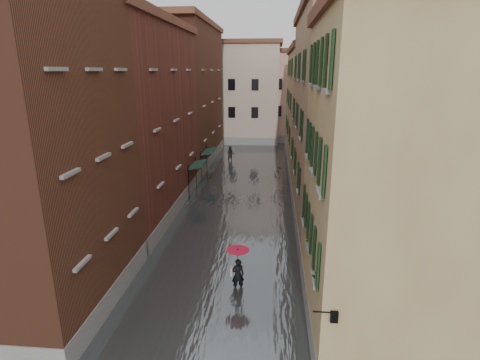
% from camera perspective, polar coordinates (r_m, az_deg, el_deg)
% --- Properties ---
extents(ground, '(120.00, 120.00, 0.00)m').
position_cam_1_polar(ground, '(18.37, -3.57, -15.70)').
color(ground, '#58585B').
rests_on(ground, ground).
extents(floodwater, '(10.00, 60.00, 0.20)m').
position_cam_1_polar(floodwater, '(30.07, 0.13, -2.34)').
color(floodwater, '#4C5154').
rests_on(floodwater, ground).
extents(building_left_near, '(6.00, 8.00, 13.00)m').
position_cam_1_polar(building_left_near, '(16.72, -29.63, 3.03)').
color(building_left_near, brown).
rests_on(building_left_near, ground).
extents(building_left_mid, '(6.00, 14.00, 12.50)m').
position_cam_1_polar(building_left_mid, '(26.39, -16.14, 8.13)').
color(building_left_mid, brown).
rests_on(building_left_mid, ground).
extents(building_left_far, '(6.00, 16.00, 14.00)m').
position_cam_1_polar(building_left_far, '(40.59, -8.57, 12.32)').
color(building_left_far, brown).
rests_on(building_left_far, ground).
extents(building_right_near, '(6.00, 8.00, 11.50)m').
position_cam_1_polar(building_right_near, '(14.66, 22.83, -0.75)').
color(building_right_near, '#9B7A50').
rests_on(building_right_near, ground).
extents(building_right_mid, '(6.00, 14.00, 13.00)m').
position_cam_1_polar(building_right_mid, '(24.99, 15.67, 8.31)').
color(building_right_mid, '#95785A').
rests_on(building_right_mid, ground).
extents(building_right_far, '(6.00, 16.00, 11.50)m').
position_cam_1_polar(building_right_far, '(39.83, 11.83, 10.27)').
color(building_right_far, '#9B7A50').
rests_on(building_right_far, ground).
extents(building_end_cream, '(12.00, 9.00, 13.00)m').
position_cam_1_polar(building_end_cream, '(53.75, -0.73, 12.91)').
color(building_end_cream, '#C2AE9A').
rests_on(building_end_cream, ground).
extents(building_end_pink, '(10.00, 9.00, 12.00)m').
position_cam_1_polar(building_end_pink, '(55.61, 8.98, 12.31)').
color(building_end_pink, '#CB958F').
rests_on(building_end_pink, ground).
extents(awning_near, '(1.09, 2.89, 2.80)m').
position_cam_1_polar(awning_near, '(30.09, -6.46, 2.26)').
color(awning_near, '#142D23').
rests_on(awning_near, ground).
extents(awning_far, '(1.09, 2.99, 2.80)m').
position_cam_1_polar(awning_far, '(34.97, -4.81, 4.30)').
color(awning_far, '#142D23').
rests_on(awning_far, ground).
extents(wall_lantern, '(0.71, 0.22, 0.35)m').
position_cam_1_polar(wall_lantern, '(11.68, 14.02, -19.39)').
color(wall_lantern, black).
rests_on(wall_lantern, ground).
extents(window_planters, '(0.59, 5.96, 0.84)m').
position_cam_1_polar(window_planters, '(14.97, 11.04, -8.56)').
color(window_planters, brown).
rests_on(window_planters, ground).
extents(pedestrian_main, '(1.06, 1.06, 2.06)m').
position_cam_1_polar(pedestrian_main, '(17.29, -0.35, -12.80)').
color(pedestrian_main, black).
rests_on(pedestrian_main, ground).
extents(pedestrian_far, '(0.92, 0.75, 1.77)m').
position_cam_1_polar(pedestrian_far, '(41.17, -1.43, 3.94)').
color(pedestrian_far, black).
rests_on(pedestrian_far, ground).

